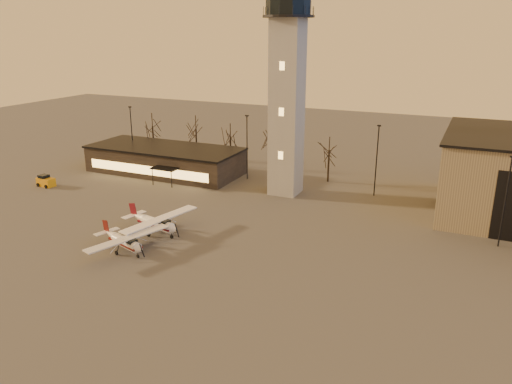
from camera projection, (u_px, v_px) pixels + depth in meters
ground at (168, 284)px, 46.34m from camera, size 220.00×220.00×0.00m
control_tower at (287, 78)px, 67.26m from camera, size 6.80×6.80×32.60m
terminal at (165, 160)px, 82.02m from camera, size 25.40×12.20×4.30m
light_poles at (292, 155)px, 71.30m from camera, size 58.50×12.25×10.14m
tree_row at (230, 133)px, 83.79m from camera, size 37.20×9.20×8.80m
cessna_front at (127, 245)px, 52.50m from camera, size 7.82×9.60×2.68m
cessna_rear at (159, 226)px, 57.26m from camera, size 8.50×10.67×2.94m
service_cart at (46, 182)px, 75.13m from camera, size 2.86×1.98×1.73m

